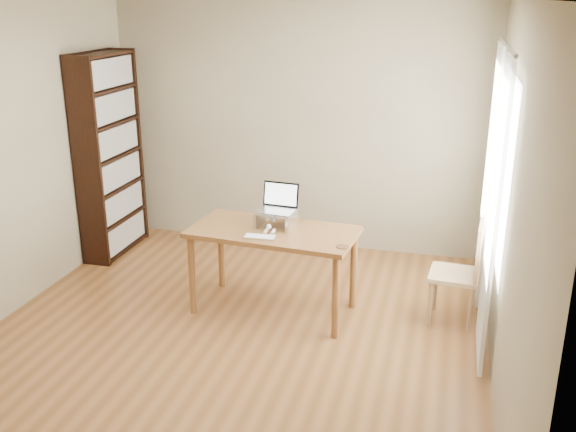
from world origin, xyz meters
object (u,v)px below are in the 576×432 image
object	(u,v)px
bookshelf	(110,155)
laptop	(277,203)
desk	(273,240)
keyboard	(260,237)
chair	(463,269)
cat	(275,218)

from	to	relation	value
bookshelf	laptop	world-z (taller)	bookshelf
desk	laptop	xyz separation A→B (m)	(0.00, 0.14, 0.29)
bookshelf	laptop	bearing A→B (deg)	-21.35
bookshelf	laptop	xyz separation A→B (m)	(2.03, -0.79, -0.11)
desk	keyboard	world-z (taller)	keyboard
desk	chair	world-z (taller)	chair
laptop	chair	size ratio (longest dim) A/B	0.38
desk	bookshelf	bearing A→B (deg)	160.57
bookshelf	cat	size ratio (longest dim) A/B	4.42
keyboard	cat	xyz separation A→B (m)	(0.04, 0.33, 0.05)
bookshelf	laptop	size ratio (longest dim) A/B	6.26
bookshelf	cat	bearing A→B (deg)	-22.11
laptop	cat	world-z (taller)	laptop
laptop	keyboard	size ratio (longest dim) A/B	1.25
laptop	chair	distance (m)	1.64
bookshelf	keyboard	world-z (taller)	bookshelf
bookshelf	desk	world-z (taller)	bookshelf
keyboard	cat	distance (m)	0.34
cat	chair	xyz separation A→B (m)	(1.59, 0.07, -0.33)
laptop	cat	bearing A→B (deg)	-116.28
laptop	chair	world-z (taller)	laptop
cat	chair	world-z (taller)	cat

